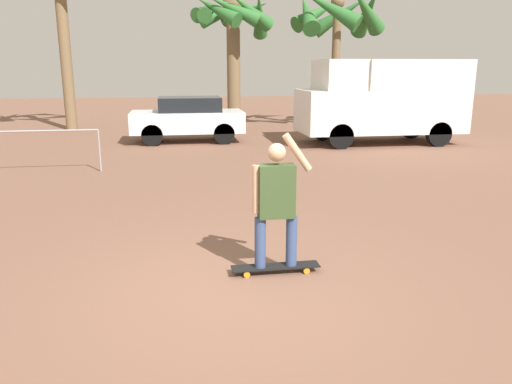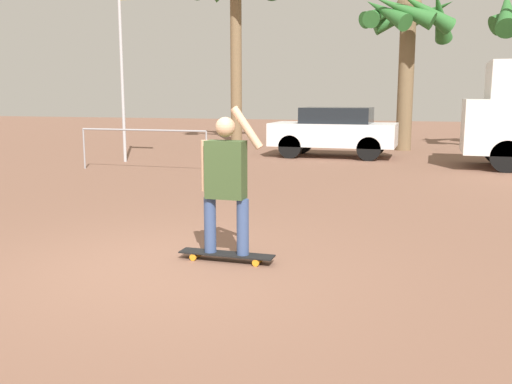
# 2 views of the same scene
# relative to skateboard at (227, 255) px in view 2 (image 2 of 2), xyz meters

# --- Properties ---
(ground_plane) EXTENTS (80.00, 80.00, 0.00)m
(ground_plane) POSITION_rel_skateboard_xyz_m (-0.56, -0.47, -0.08)
(ground_plane) COLOR brown
(skateboard) EXTENTS (1.13, 0.22, 0.10)m
(skateboard) POSITION_rel_skateboard_xyz_m (0.00, 0.00, 0.00)
(skateboard) COLOR black
(skateboard) RESTS_ON ground_plane
(person_skateboarder) EXTENTS (0.74, 0.23, 1.70)m
(person_skateboarder) POSITION_rel_skateboard_xyz_m (-0.00, -0.00, 0.92)
(person_skateboarder) COLOR #384C7A
(person_skateboarder) RESTS_ON skateboard
(parked_car_white) EXTENTS (3.88, 1.83, 1.56)m
(parked_car_white) POSITION_rel_skateboard_xyz_m (-0.74, 11.91, 0.75)
(parked_car_white) COLOR black
(parked_car_white) RESTS_ON ground_plane
(palm_tree_center_background) EXTENTS (3.40, 3.46, 5.46)m
(palm_tree_center_background) POSITION_rel_skateboard_xyz_m (1.16, 14.85, 4.25)
(palm_tree_center_background) COLOR brown
(palm_tree_center_background) RESTS_ON ground_plane
(flagpole) EXTENTS (1.00, 0.12, 5.39)m
(flagpole) POSITION_rel_skateboard_xyz_m (-6.28, 8.74, 3.05)
(flagpole) COLOR #B7B7BC
(flagpole) RESTS_ON ground_plane
(plaza_railing_segment) EXTENTS (3.54, 0.05, 1.08)m
(plaza_railing_segment) POSITION_rel_skateboard_xyz_m (-4.84, 7.02, 0.80)
(plaza_railing_segment) COLOR #99999E
(plaza_railing_segment) RESTS_ON ground_plane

